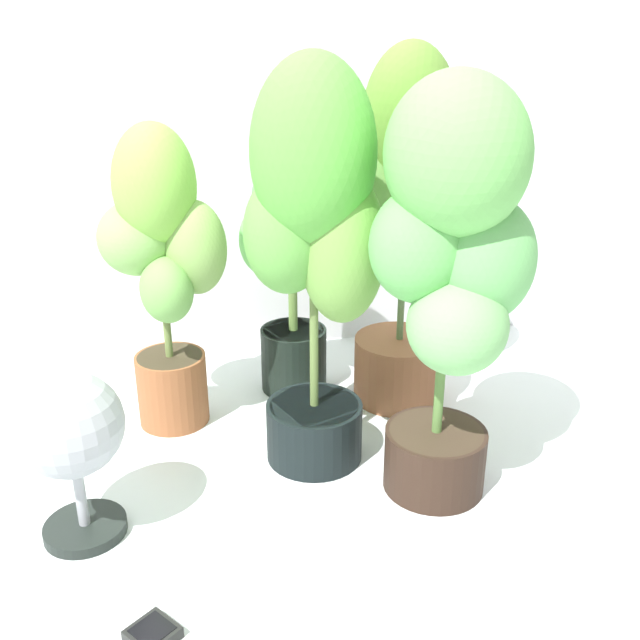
% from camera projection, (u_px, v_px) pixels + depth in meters
% --- Properties ---
extents(ground_plane, '(8.00, 8.00, 0.00)m').
position_uv_depth(ground_plane, '(309.00, 485.00, 1.75)').
color(ground_plane, silver).
rests_on(ground_plane, ground).
extents(mylar_back_wall, '(3.20, 0.01, 2.00)m').
position_uv_depth(mylar_back_wall, '(257.00, 40.00, 2.14)').
color(mylar_back_wall, silver).
rests_on(mylar_back_wall, ground).
extents(potted_plant_back_right, '(0.39, 0.35, 1.01)m').
position_uv_depth(potted_plant_back_right, '(396.00, 207.00, 1.94)').
color(potted_plant_back_right, brown).
rests_on(potted_plant_back_right, ground).
extents(potted_plant_back_center, '(0.34, 0.25, 0.73)m').
position_uv_depth(potted_plant_back_center, '(292.00, 257.00, 2.06)').
color(potted_plant_back_center, black).
rests_on(potted_plant_back_center, ground).
extents(potted_plant_front_right, '(0.39, 0.38, 0.97)m').
position_uv_depth(potted_plant_front_right, '(452.00, 254.00, 1.51)').
color(potted_plant_front_right, '#2F1F17').
rests_on(potted_plant_front_right, ground).
extents(potted_plant_back_left, '(0.39, 0.31, 0.83)m').
position_uv_depth(potted_plant_back_left, '(162.00, 259.00, 1.85)').
color(potted_plant_back_left, '#945431').
rests_on(potted_plant_back_left, ground).
extents(potted_plant_center, '(0.35, 0.32, 1.00)m').
position_uv_depth(potted_plant_center, '(315.00, 230.00, 1.63)').
color(potted_plant_center, black).
rests_on(potted_plant_center, ground).
extents(hygrometer_box, '(0.11, 0.11, 0.03)m').
position_uv_depth(hygrometer_box, '(153.00, 634.00, 1.30)').
color(hygrometer_box, black).
rests_on(hygrometer_box, ground).
extents(floor_fan, '(0.32, 0.32, 0.39)m').
position_uv_depth(floor_fan, '(71.00, 432.00, 1.48)').
color(floor_fan, black).
rests_on(floor_fan, ground).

